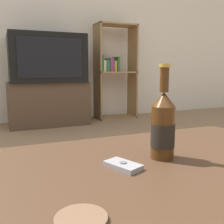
% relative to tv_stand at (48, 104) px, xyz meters
% --- Properties ---
extents(back_wall, '(8.00, 0.05, 2.60)m').
position_rel_tv_stand_xyz_m(back_wall, '(-0.16, 0.32, 1.04)').
color(back_wall, silver).
rests_on(back_wall, ground_plane).
extents(coffee_table, '(1.13, 0.77, 0.41)m').
position_rel_tv_stand_xyz_m(coffee_table, '(-0.16, -2.71, 0.09)').
color(coffee_table, '#422B1C').
rests_on(coffee_table, ground_plane).
extents(tv_stand, '(0.94, 0.48, 0.52)m').
position_rel_tv_stand_xyz_m(tv_stand, '(0.00, 0.00, 0.00)').
color(tv_stand, '#4C3828').
rests_on(tv_stand, ground_plane).
extents(television, '(0.87, 0.58, 0.57)m').
position_rel_tv_stand_xyz_m(television, '(0.00, -0.00, 0.55)').
color(television, black).
rests_on(television, tv_stand).
extents(bookshelf, '(0.55, 0.30, 1.29)m').
position_rel_tv_stand_xyz_m(bookshelf, '(0.92, 0.10, 0.40)').
color(bookshelf, '#99754C').
rests_on(bookshelf, ground_plane).
extents(beer_bottle, '(0.07, 0.07, 0.28)m').
position_rel_tv_stand_xyz_m(beer_bottle, '(-0.08, -2.62, 0.25)').
color(beer_bottle, '#47280F').
rests_on(beer_bottle, coffee_table).
extents(cell_phone, '(0.09, 0.12, 0.02)m').
position_rel_tv_stand_xyz_m(cell_phone, '(-0.22, -2.65, 0.16)').
color(cell_phone, gray).
rests_on(cell_phone, coffee_table).
extents(coaster, '(0.10, 0.10, 0.01)m').
position_rel_tv_stand_xyz_m(coaster, '(-0.40, -2.86, 0.15)').
color(coaster, brown).
rests_on(coaster, coffee_table).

